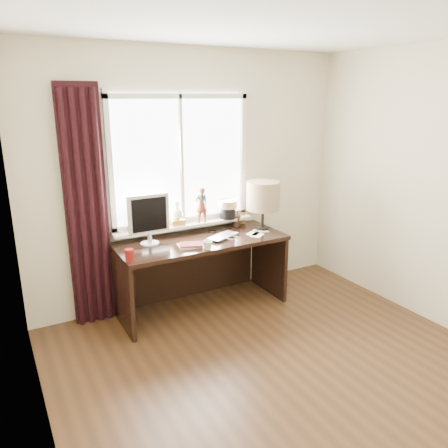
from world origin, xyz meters
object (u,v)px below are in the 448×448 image
laptop (223,236)px  desk (197,259)px  red_cup (129,255)px  table_lamp (263,196)px  monitor (149,216)px  mug (208,245)px

laptop → desk: (-0.21, 0.16, -0.26)m
red_cup → table_lamp: size_ratio=0.19×
laptop → table_lamp: table_lamp is taller
red_cup → desk: (0.80, 0.31, -0.29)m
desk → table_lamp: table_lamp is taller
laptop → table_lamp: 0.62m
monitor → table_lamp: bearing=-5.5°
mug → monitor: monitor is taller
red_cup → monitor: monitor is taller
red_cup → desk: size_ratio=0.06×
desk → monitor: 0.72m
laptop → mug: mug is taller
mug → table_lamp: bearing=19.7°
mug → table_lamp: 0.91m
mug → monitor: 0.63m
mug → red_cup: 0.73m
laptop → monitor: monitor is taller
monitor → laptop: bearing=-13.4°
mug → desk: size_ratio=0.05×
red_cup → table_lamp: (1.52, 0.20, 0.31)m
table_lamp → mug: bearing=-160.3°
laptop → desk: bearing=119.4°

